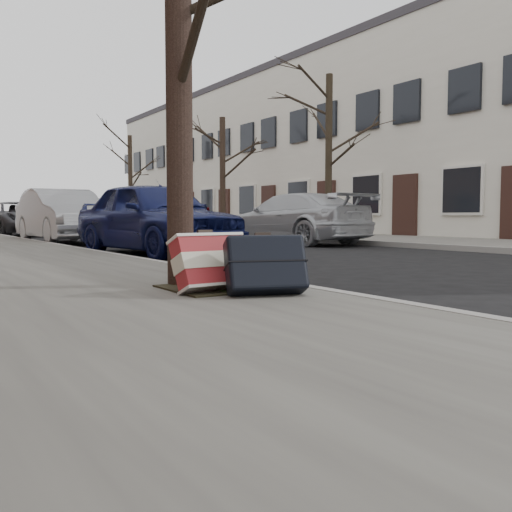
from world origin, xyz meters
TOP-DOWN VIEW (x-y plane):
  - ground at (0.00, 0.00)m, footprint 120.00×120.00m
  - far_sidewalk at (7.80, 15.00)m, footprint 4.00×70.00m
  - house_far at (13.15, 16.00)m, footprint 6.70×40.00m
  - dirt_patch at (-2.00, 1.20)m, footprint 0.85×0.85m
  - suitcase_red at (-2.16, 1.02)m, footprint 0.65×0.39m
  - suitcase_navy at (-1.88, 0.63)m, footprint 0.71×0.55m
  - car_near_front at (-0.09, 7.18)m, footprint 2.20×4.40m
  - car_near_mid at (-0.38, 13.01)m, footprint 1.75×4.60m
  - car_near_back at (-0.34, 20.01)m, footprint 2.81×4.92m
  - car_far_front at (4.68, 9.25)m, footprint 2.46×4.82m
  - car_far_back at (4.68, 17.83)m, footprint 2.46×4.68m
  - tree_far_a at (7.20, 10.81)m, footprint 0.22×0.22m
  - tree_far_b at (7.20, 17.59)m, footprint 0.24×0.24m
  - tree_far_c at (7.20, 28.39)m, footprint 0.24×0.24m

SIDE VIEW (x-z plane):
  - ground at x=0.00m, z-range 0.00..0.00m
  - far_sidewalk at x=7.80m, z-range 0.00..0.12m
  - dirt_patch at x=-2.00m, z-range 0.12..0.14m
  - suitcase_red at x=-2.16m, z-range 0.12..0.60m
  - suitcase_navy at x=-1.88m, z-range 0.12..0.61m
  - car_near_back at x=-0.34m, z-range 0.00..1.29m
  - car_far_front at x=4.68m, z-range 0.00..1.34m
  - car_near_front at x=-0.09m, z-range 0.00..1.44m
  - car_near_mid at x=-0.38m, z-range 0.00..1.50m
  - car_far_back at x=4.68m, z-range 0.00..1.52m
  - tree_far_b at x=7.20m, z-range 0.12..4.79m
  - tree_far_a at x=7.20m, z-range 0.12..5.12m
  - tree_far_c at x=7.20m, z-range 0.12..5.33m
  - house_far at x=13.15m, z-range 0.00..7.20m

